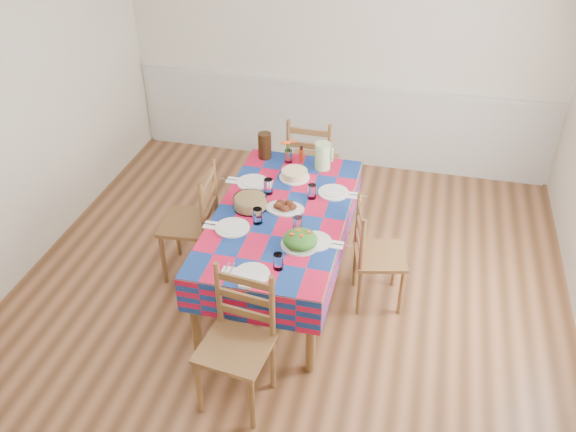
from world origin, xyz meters
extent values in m
cube|color=brown|center=(0.00, 0.00, -0.02)|extent=(4.50, 5.00, 0.04)
cube|color=beige|center=(0.00, 2.52, 1.35)|extent=(4.50, 0.04, 2.70)
cube|color=silver|center=(0.00, 2.47, 0.90)|extent=(4.41, 0.06, 0.04)
cube|color=silver|center=(0.00, 2.48, 0.45)|extent=(4.41, 0.03, 0.90)
cylinder|color=brown|center=(-0.51, -0.55, 0.34)|extent=(0.07, 0.07, 0.68)
cylinder|color=brown|center=(0.34, -0.55, 0.34)|extent=(0.07, 0.07, 0.68)
cylinder|color=brown|center=(-0.51, 1.16, 0.34)|extent=(0.07, 0.07, 0.68)
cylinder|color=brown|center=(0.34, 1.16, 0.34)|extent=(0.07, 0.07, 0.68)
cube|color=brown|center=(-0.08, 0.30, 0.70)|extent=(0.96, 1.83, 0.04)
cube|color=#BE1035|center=(-0.08, 0.30, 0.72)|extent=(1.00, 1.86, 0.01)
cube|color=#BE1035|center=(-0.58, 0.30, 0.58)|extent=(0.01, 1.86, 0.29)
cube|color=#BE1035|center=(0.42, 0.30, 0.58)|extent=(0.01, 1.86, 0.29)
cube|color=#BE1035|center=(-0.08, -0.63, 0.58)|extent=(1.00, 0.01, 0.29)
cube|color=#BE1035|center=(-0.08, 1.23, 0.58)|extent=(1.00, 0.01, 0.29)
cylinder|color=white|center=(-0.09, -0.48, 0.74)|extent=(0.25, 0.25, 0.01)
cylinder|color=white|center=(-0.09, -0.48, 0.74)|extent=(0.17, 0.17, 0.01)
cylinder|color=white|center=(0.06, -0.37, 0.79)|extent=(0.07, 0.07, 0.12)
cube|color=white|center=(-0.26, -0.48, 0.73)|extent=(0.09, 0.09, 0.01)
cube|color=silver|center=(-0.28, -0.48, 0.74)|extent=(0.01, 0.16, 0.00)
cube|color=silver|center=(-0.24, -0.48, 0.74)|extent=(0.01, 0.18, 0.00)
cylinder|color=white|center=(-0.38, 0.00, 0.74)|extent=(0.26, 0.26, 0.01)
cylinder|color=white|center=(-0.38, 0.00, 0.75)|extent=(0.18, 0.18, 0.01)
cylinder|color=white|center=(-0.22, 0.12, 0.79)|extent=(0.07, 0.07, 0.13)
cube|color=white|center=(-0.56, 0.00, 0.73)|extent=(0.10, 0.10, 0.01)
cube|color=silver|center=(-0.58, 0.00, 0.74)|extent=(0.16, 0.01, 0.00)
cube|color=silver|center=(-0.54, 0.00, 0.74)|extent=(0.19, 0.01, 0.00)
cylinder|color=white|center=(-0.42, 0.66, 0.74)|extent=(0.27, 0.27, 0.01)
cylinder|color=white|center=(-0.42, 0.66, 0.75)|extent=(0.19, 0.19, 0.01)
cylinder|color=white|center=(-0.25, 0.54, 0.79)|extent=(0.07, 0.07, 0.13)
cube|color=white|center=(-0.60, 0.66, 0.73)|extent=(0.10, 0.10, 0.01)
cube|color=silver|center=(-0.62, 0.66, 0.74)|extent=(0.17, 0.01, 0.00)
cube|color=silver|center=(-0.58, 0.66, 0.74)|extent=(0.20, 0.01, 0.00)
cylinder|color=white|center=(0.25, -0.01, 0.74)|extent=(0.24, 0.24, 0.01)
cylinder|color=white|center=(0.25, -0.01, 0.74)|extent=(0.17, 0.17, 0.01)
cylinder|color=white|center=(0.09, 0.09, 0.79)|extent=(0.07, 0.07, 0.12)
cube|color=white|center=(0.41, -0.01, 0.73)|extent=(0.09, 0.09, 0.01)
cube|color=silver|center=(0.39, -0.01, 0.74)|extent=(0.15, 0.01, 0.00)
cube|color=silver|center=(0.43, -0.01, 0.74)|extent=(0.18, 0.01, 0.00)
cylinder|color=white|center=(0.26, 0.67, 0.74)|extent=(0.25, 0.25, 0.01)
cylinder|color=white|center=(0.26, 0.67, 0.74)|extent=(0.18, 0.18, 0.01)
cylinder|color=white|center=(0.10, 0.55, 0.79)|extent=(0.07, 0.07, 0.12)
cube|color=white|center=(0.43, 0.67, 0.73)|extent=(0.09, 0.09, 0.01)
cube|color=silver|center=(0.41, 0.67, 0.74)|extent=(0.16, 0.01, 0.00)
cube|color=silver|center=(0.44, 0.67, 0.74)|extent=(0.18, 0.01, 0.00)
ellipsoid|color=white|center=(-0.06, 0.34, 0.74)|extent=(0.31, 0.22, 0.01)
ellipsoid|color=black|center=(-0.01, 0.34, 0.77)|extent=(0.08, 0.07, 0.04)
ellipsoid|color=black|center=(-0.05, 0.38, 0.77)|extent=(0.08, 0.07, 0.04)
ellipsoid|color=black|center=(-0.10, 0.37, 0.77)|extent=(0.08, 0.07, 0.04)
ellipsoid|color=black|center=(-0.11, 0.33, 0.77)|extent=(0.08, 0.07, 0.04)
ellipsoid|color=black|center=(-0.06, 0.30, 0.77)|extent=(0.08, 0.07, 0.04)
cylinder|color=white|center=(0.15, -0.08, 0.74)|extent=(0.28, 0.28, 0.01)
ellipsoid|color=#124A14|center=(0.15, -0.08, 0.78)|extent=(0.25, 0.25, 0.11)
cube|color=#F65615|center=(0.09, -0.10, 0.83)|extent=(0.03, 0.02, 0.01)
cube|color=#F65615|center=(0.13, -0.05, 0.83)|extent=(0.04, 0.04, 0.01)
cube|color=#F65615|center=(0.17, -0.10, 0.83)|extent=(0.03, 0.04, 0.01)
cube|color=#F65615|center=(0.21, -0.05, 0.83)|extent=(0.04, 0.04, 0.01)
cylinder|color=white|center=(-0.34, 0.30, 0.78)|extent=(0.26, 0.26, 0.09)
cylinder|color=#EECF7E|center=(-0.34, 0.30, 0.78)|extent=(0.24, 0.24, 0.08)
cylinder|color=white|center=(-0.10, 0.82, 0.73)|extent=(0.26, 0.26, 0.01)
cylinder|color=beige|center=(-0.10, 0.82, 0.77)|extent=(0.22, 0.22, 0.06)
cube|color=black|center=(0.05, 0.18, 0.73)|extent=(0.10, 0.24, 0.01)
cube|color=black|center=(0.09, 0.20, 0.73)|extent=(0.05, 0.25, 0.01)
cylinder|color=white|center=(-0.22, 1.08, 0.79)|extent=(0.07, 0.07, 0.11)
cylinder|color=#266D24|center=(-0.23, 1.08, 0.83)|extent=(0.01, 0.01, 0.16)
ellipsoid|color=#F65615|center=(-0.26, 1.08, 0.91)|extent=(0.05, 0.05, 0.02)
cylinder|color=#266D24|center=(-0.20, 1.09, 0.83)|extent=(0.01, 0.01, 0.16)
ellipsoid|color=#F65615|center=(-0.18, 1.10, 0.92)|extent=(0.05, 0.05, 0.02)
cylinder|color=#266D24|center=(-0.22, 1.07, 0.83)|extent=(0.01, 0.01, 0.16)
ellipsoid|color=#F65615|center=(-0.22, 1.04, 0.94)|extent=(0.05, 0.05, 0.02)
cylinder|color=red|center=(-0.11, 1.12, 0.80)|extent=(0.03, 0.03, 0.14)
cylinder|color=#B1DA9A|center=(0.09, 1.04, 0.85)|extent=(0.14, 0.14, 0.23)
cylinder|color=black|center=(-0.44, 1.11, 0.85)|extent=(0.12, 0.12, 0.23)
cube|color=white|center=(-0.10, -0.61, 0.74)|extent=(0.08, 0.03, 0.02)
cylinder|color=brown|center=(-0.29, -1.07, 0.23)|extent=(0.04, 0.04, 0.47)
cylinder|color=brown|center=(0.08, -1.12, 0.23)|extent=(0.04, 0.04, 0.47)
cylinder|color=brown|center=(-0.25, -0.72, 0.23)|extent=(0.04, 0.04, 0.47)
cylinder|color=brown|center=(0.12, -0.77, 0.23)|extent=(0.04, 0.04, 0.47)
cube|color=brown|center=(-0.08, -0.92, 0.48)|extent=(0.48, 0.47, 0.03)
cylinder|color=brown|center=(-0.25, -0.71, 0.73)|extent=(0.04, 0.04, 0.52)
cylinder|color=brown|center=(0.12, -0.76, 0.73)|extent=(0.04, 0.04, 0.52)
cube|color=brown|center=(-0.06, -0.73, 0.62)|extent=(0.37, 0.07, 0.05)
cube|color=brown|center=(-0.06, -0.73, 0.76)|extent=(0.37, 0.07, 0.05)
cube|color=brown|center=(-0.06, -0.73, 0.89)|extent=(0.37, 0.07, 0.05)
cylinder|color=brown|center=(0.11, 1.70, 0.24)|extent=(0.04, 0.04, 0.48)
cylinder|color=brown|center=(-0.27, 1.71, 0.24)|extent=(0.04, 0.04, 0.48)
cylinder|color=brown|center=(0.10, 1.34, 0.24)|extent=(0.04, 0.04, 0.48)
cylinder|color=brown|center=(-0.28, 1.35, 0.24)|extent=(0.04, 0.04, 0.48)
cube|color=brown|center=(-0.08, 1.52, 0.49)|extent=(0.45, 0.43, 0.03)
cylinder|color=brown|center=(0.10, 1.33, 0.74)|extent=(0.04, 0.04, 0.53)
cylinder|color=brown|center=(-0.28, 1.34, 0.74)|extent=(0.04, 0.04, 0.53)
cube|color=brown|center=(-0.09, 1.33, 0.63)|extent=(0.38, 0.03, 0.05)
cube|color=brown|center=(-0.09, 1.33, 0.77)|extent=(0.38, 0.03, 0.05)
cube|color=brown|center=(-0.09, 1.33, 0.91)|extent=(0.38, 0.03, 0.05)
cylinder|color=brown|center=(-1.07, 0.48, 0.24)|extent=(0.04, 0.04, 0.48)
cylinder|color=brown|center=(-1.04, 0.10, 0.24)|extent=(0.04, 0.04, 0.48)
cylinder|color=brown|center=(-0.71, 0.51, 0.24)|extent=(0.04, 0.04, 0.48)
cylinder|color=brown|center=(-0.68, 0.13, 0.24)|extent=(0.04, 0.04, 0.48)
cube|color=brown|center=(-0.87, 0.30, 0.49)|extent=(0.46, 0.48, 0.03)
cylinder|color=brown|center=(-0.70, 0.51, 0.74)|extent=(0.04, 0.04, 0.53)
cylinder|color=brown|center=(-0.67, 0.13, 0.74)|extent=(0.04, 0.04, 0.53)
cube|color=brown|center=(-0.68, 0.32, 0.64)|extent=(0.05, 0.38, 0.05)
cube|color=brown|center=(-0.68, 0.32, 0.78)|extent=(0.05, 0.38, 0.05)
cube|color=brown|center=(-0.68, 0.32, 0.91)|extent=(0.05, 0.38, 0.05)
cylinder|color=brown|center=(0.90, 0.17, 0.21)|extent=(0.03, 0.03, 0.43)
cylinder|color=brown|center=(0.82, 0.51, 0.21)|extent=(0.03, 0.03, 0.43)
cylinder|color=brown|center=(0.59, 0.10, 0.21)|extent=(0.03, 0.03, 0.43)
cylinder|color=brown|center=(0.51, 0.43, 0.21)|extent=(0.03, 0.03, 0.43)
cube|color=brown|center=(0.70, 0.30, 0.44)|extent=(0.46, 0.48, 0.03)
cylinder|color=brown|center=(0.58, 0.09, 0.67)|extent=(0.03, 0.03, 0.48)
cylinder|color=brown|center=(0.50, 0.43, 0.67)|extent=(0.03, 0.03, 0.48)
cube|color=brown|center=(0.54, 0.26, 0.57)|extent=(0.10, 0.34, 0.05)
cube|color=brown|center=(0.54, 0.26, 0.70)|extent=(0.10, 0.34, 0.05)
cube|color=brown|center=(0.54, 0.26, 0.82)|extent=(0.10, 0.34, 0.05)
camera|label=1|loc=(0.88, -3.47, 3.38)|focal=38.00mm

